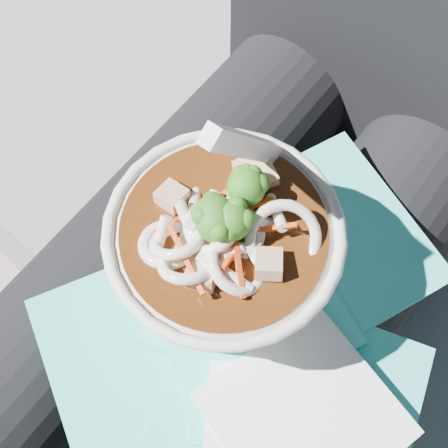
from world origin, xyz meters
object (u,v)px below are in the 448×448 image
Objects in this scene: lap at (226,283)px; plastic_bag at (246,309)px; udon_bowl at (224,250)px; stone_ledge at (287,279)px; person_body at (283,205)px.

lap is 0.10m from plastic_bag.
lap is 0.15m from udon_bowl.
udon_bowl reaches higher than plastic_bag.
lap is 2.32× the size of udon_bowl.
plastic_bag is (0.04, -0.03, 0.08)m from lap.
udon_bowl is (0.02, -0.02, 0.15)m from lap.
udon_bowl is (0.02, -0.17, 0.45)m from stone_ledge.
stone_ledge is at bearing 90.00° from lap.
udon_bowl is (0.02, -0.12, 0.12)m from person_body.
lap is (0.00, -0.15, 0.30)m from stone_ledge.
lap is at bearing 123.35° from udon_bowl.
person_body is at bearing 97.76° from udon_bowl.
person_body is at bearing 90.00° from lap.
stone_ledge is 0.33m from person_body.
person_body reaches higher than udon_bowl.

